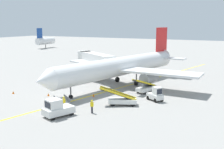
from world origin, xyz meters
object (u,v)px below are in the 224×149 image
jet_bridge (93,59)px  baggage_cart_loaded (62,100)px  belt_loader_aft_hold (146,88)px  airliner (122,66)px  pushback_tug (57,108)px  belt_loader_forward_hold (122,100)px  safety_cone_wingtip_left (48,95)px  ground_crew_marshaller (64,102)px  ground_crew_wing_walker (92,106)px  baggage_tug_near_wing (156,95)px  safety_cone_nose_left (13,92)px  safety_cone_nose_right (94,95)px

jet_bridge → baggage_cart_loaded: bearing=-70.7°
belt_loader_aft_hold → airliner: bearing=152.4°
pushback_tug → belt_loader_forward_hold: bearing=58.2°
belt_loader_aft_hold → safety_cone_wingtip_left: (-12.46, -9.10, -0.56)m
airliner → ground_crew_marshaller: 16.54m
ground_crew_wing_walker → pushback_tug: bearing=-135.0°
pushback_tug → ground_crew_wing_walker: size_ratio=2.38×
baggage_tug_near_wing → baggage_cart_loaded: (-11.18, -7.28, -0.46)m
pushback_tug → baggage_tug_near_wing: 14.52m
jet_bridge → baggage_tug_near_wing: (18.11, -12.58, -2.62)m
ground_crew_marshaller → ground_crew_wing_walker: 4.07m
baggage_tug_near_wing → safety_cone_nose_left: size_ratio=6.20×
safety_cone_wingtip_left → safety_cone_nose_left: bearing=-165.5°
jet_bridge → ground_crew_wing_walker: 25.18m
airliner → pushback_tug: bearing=-88.4°
jet_bridge → ground_crew_marshaller: 23.67m
pushback_tug → belt_loader_aft_hold: 16.85m
belt_loader_forward_hold → safety_cone_nose_right: 6.07m
belt_loader_aft_hold → ground_crew_marshaller: belt_loader_aft_hold is taller
safety_cone_wingtip_left → safety_cone_nose_right: bearing=24.6°
jet_bridge → belt_loader_forward_hold: (14.68, -16.70, -2.77)m
ground_crew_wing_walker → safety_cone_wingtip_left: 10.99m
pushback_tug → ground_crew_marshaller: size_ratio=2.38×
belt_loader_forward_hold → ground_crew_marshaller: belt_loader_forward_hold is taller
airliner → safety_cone_nose_right: (-0.33, -9.22, -3.20)m
pushback_tug → airliner: bearing=91.6°
airliner → baggage_tug_near_wing: 11.60m
belt_loader_forward_hold → safety_cone_nose_right: size_ratio=11.51×
baggage_cart_loaded → ground_crew_wing_walker: size_ratio=2.08×
ground_crew_marshaller → baggage_cart_loaded: bearing=133.9°
belt_loader_forward_hold → safety_cone_nose_left: size_ratio=11.51×
jet_bridge → safety_cone_nose_right: jet_bridge is taller
jet_bridge → belt_loader_aft_hold: size_ratio=2.35×
safety_cone_nose_left → safety_cone_wingtip_left: 6.04m
jet_bridge → baggage_tug_near_wing: 22.21m
safety_cone_nose_right → safety_cone_nose_left: bearing=-160.1°
ground_crew_wing_walker → belt_loader_forward_hold: bearing=69.3°
jet_bridge → baggage_cart_loaded: jet_bridge is taller
baggage_tug_near_wing → belt_loader_forward_hold: (-3.44, -4.12, -0.15)m
baggage_tug_near_wing → belt_loader_forward_hold: 5.37m
airliner → belt_loader_aft_hold: airliner is taller
belt_loader_forward_hold → belt_loader_aft_hold: (0.40, 8.21, 0.00)m
jet_bridge → safety_cone_nose_right: bearing=-58.6°
pushback_tug → belt_loader_forward_hold: belt_loader_forward_hold is taller
airliner → safety_cone_nose_right: airliner is taller
ground_crew_wing_walker → safety_cone_wingtip_left: size_ratio=3.86×
ground_crew_marshaller → safety_cone_nose_left: bearing=167.3°
airliner → jet_bridge: bearing=149.5°
jet_bridge → safety_cone_wingtip_left: bearing=-81.5°
airliner → belt_loader_aft_hold: size_ratio=6.78×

